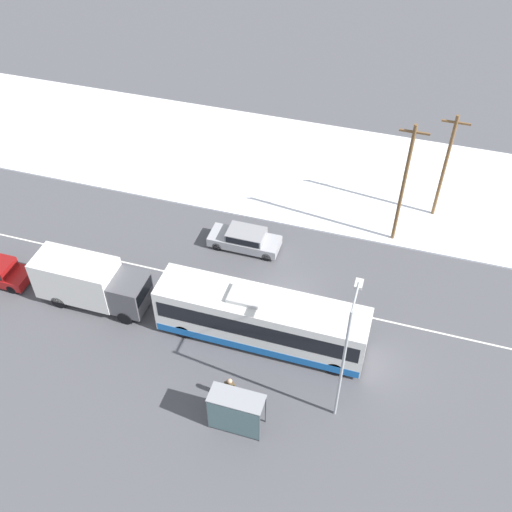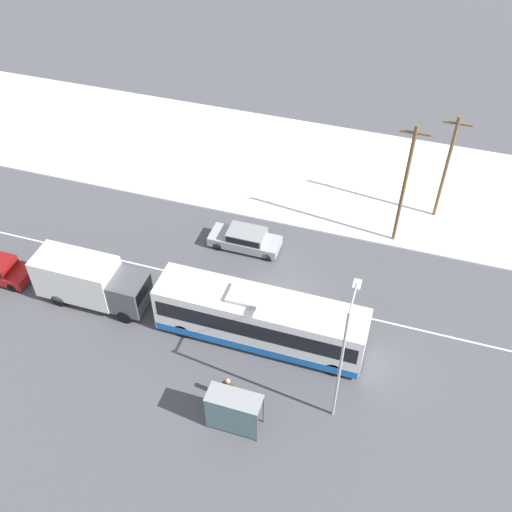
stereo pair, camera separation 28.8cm
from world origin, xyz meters
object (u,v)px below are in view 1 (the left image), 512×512
box_truck (89,281)px  pedestrian_at_stop (230,387)px  streetlamp (346,348)px  bus_shelter (235,411)px  utility_pole_snowlot (445,166)px  city_bus (261,319)px  sedan_car (245,238)px  utility_pole_roadside (404,184)px

box_truck → pedestrian_at_stop: bearing=-22.0°
box_truck → streetlamp: bearing=-10.8°
box_truck → streetlamp: streetlamp is taller
bus_shelter → utility_pole_snowlot: size_ratio=0.35×
pedestrian_at_stop → city_bus: bearing=84.8°
city_bus → sedan_car: bearing=114.3°
sedan_car → pedestrian_at_stop: bearing=103.9°
streetlamp → utility_pole_roadside: (1.02, 13.99, -0.31)m
streetlamp → bus_shelter: bearing=-149.1°
box_truck → utility_pole_roadside: (16.63, 11.01, 2.92)m
city_bus → utility_pole_roadside: 12.77m
city_bus → utility_pole_snowlot: utility_pole_snowlot is taller
sedan_car → utility_pole_roadside: utility_pole_roadside is taller
city_bus → pedestrian_at_stop: bearing=-95.2°
box_truck → utility_pole_roadside: size_ratio=0.77×
pedestrian_at_stop → streetlamp: (5.44, 1.13, 3.91)m
sedan_car → streetlamp: bearing=128.8°
sedan_car → utility_pole_snowlot: 14.10m
bus_shelter → utility_pole_roadside: (5.63, 16.75, 2.96)m
city_bus → pedestrian_at_stop: 4.35m
pedestrian_at_stop → utility_pole_roadside: utility_pole_roadside is taller
utility_pole_snowlot → utility_pole_roadside: bearing=-124.5°
sedan_car → streetlamp: streetlamp is taller
utility_pole_snowlot → sedan_car: bearing=-148.5°
box_truck → bus_shelter: 12.40m
bus_shelter → pedestrian_at_stop: bearing=117.0°
pedestrian_at_stop → bus_shelter: size_ratio=0.61×
pedestrian_at_stop → utility_pole_snowlot: (8.84, 18.57, 3.13)m
box_truck → utility_pole_snowlot: (19.00, 14.47, 2.45)m
sedan_car → pedestrian_at_stop: pedestrian_at_stop is taller
bus_shelter → city_bus: bearing=94.3°
sedan_car → streetlamp: size_ratio=0.59×
city_bus → bus_shelter: bearing=-85.7°
city_bus → utility_pole_roadside: (6.07, 10.84, 2.93)m
pedestrian_at_stop → utility_pole_roadside: (6.46, 15.12, 3.60)m
pedestrian_at_stop → sedan_car: bearing=103.9°
city_bus → sedan_car: size_ratio=2.51×
streetlamp → utility_pole_snowlot: (3.40, 17.45, -0.78)m
bus_shelter → streetlamp: bearing=30.9°
bus_shelter → streetlamp: (4.61, 2.76, 3.27)m
sedan_car → bus_shelter: (3.66, -13.05, 0.89)m
city_bus → box_truck: city_bus is taller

